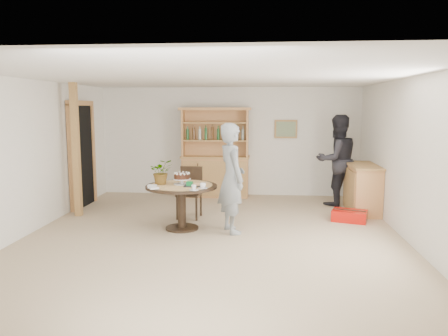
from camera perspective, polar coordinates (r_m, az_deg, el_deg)
ground at (r=6.98m, az=-1.51°, el=-9.12°), size 7.00×7.00×0.00m
room_shell at (r=6.69m, az=-1.53°, el=5.30°), size 6.04×7.04×2.52m
doorway at (r=9.44m, az=-18.09°, el=1.83°), size 0.13×1.10×2.18m
pine_post at (r=8.60m, az=-18.77°, el=2.20°), size 0.12×0.12×2.50m
hutch at (r=10.02m, az=-1.12°, el=0.16°), size 1.62×0.54×2.04m
sideboard at (r=9.00m, az=17.64°, el=-2.52°), size 0.54×1.26×0.94m
dining_table at (r=7.38m, az=-5.56°, el=-3.39°), size 1.20×1.20×0.76m
dining_chair at (r=8.19m, az=-4.44°, el=-2.72°), size 0.45×0.45×0.95m
birthday_cake at (r=7.38m, az=-5.52°, el=-1.19°), size 0.30×0.30×0.20m
flower_vase at (r=7.43m, az=-8.18°, el=-0.48°), size 0.47×0.44×0.42m
gift_tray at (r=7.19m, az=-4.08°, el=-2.20°), size 0.30×0.20×0.08m
coffee_cup_a at (r=7.00m, az=-2.78°, el=-2.35°), size 0.15×0.15×0.09m
coffee_cup_b at (r=6.86m, az=-3.97°, el=-2.62°), size 0.15×0.15×0.08m
napkins at (r=7.13m, az=-9.28°, el=-2.45°), size 0.24×0.33×0.03m
teen_boy at (r=7.12m, az=1.00°, el=-1.34°), size 0.66×0.78×1.80m
adult_person at (r=9.41m, az=14.53°, el=0.99°), size 1.13×1.01×1.90m
red_suitcase at (r=8.26m, az=16.08°, el=-6.01°), size 0.69×0.57×0.21m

